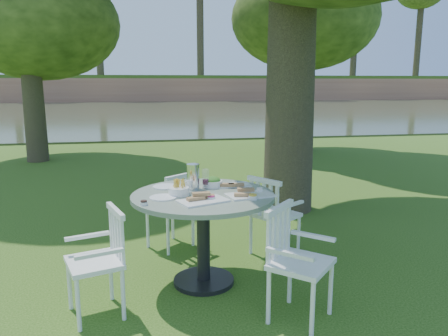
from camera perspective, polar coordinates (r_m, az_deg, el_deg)
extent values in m
plane|color=#20410D|center=(5.13, 0.42, -9.79)|extent=(140.00, 140.00, 0.00)
cylinder|color=black|center=(4.19, -2.66, -14.46)|extent=(0.56, 0.56, 0.04)
cylinder|color=black|center=(4.04, -2.71, -9.26)|extent=(0.12, 0.12, 0.77)
cylinder|color=slate|center=(3.91, -2.76, -3.68)|extent=(1.28, 1.28, 0.04)
cylinder|color=white|center=(4.80, 9.71, -8.71)|extent=(0.03, 0.03, 0.43)
cylinder|color=white|center=(5.02, 6.16, -7.73)|extent=(0.03, 0.03, 0.43)
cylinder|color=white|center=(4.55, 7.14, -9.80)|extent=(0.03, 0.03, 0.43)
cylinder|color=white|center=(4.77, 3.52, -8.69)|extent=(0.03, 0.03, 0.43)
cube|color=white|center=(4.71, 6.69, -6.04)|extent=(0.58, 0.59, 0.04)
cube|color=white|center=(4.51, 5.23, -4.14)|extent=(0.28, 0.38, 0.44)
cylinder|color=white|center=(5.24, -6.72, -6.93)|extent=(0.03, 0.03, 0.42)
cylinder|color=white|center=(5.01, -9.94, -7.89)|extent=(0.03, 0.03, 0.42)
cylinder|color=white|center=(5.01, -4.08, -7.76)|extent=(0.03, 0.03, 0.42)
cylinder|color=white|center=(4.76, -7.33, -8.82)|extent=(0.03, 0.03, 0.42)
cube|color=white|center=(4.93, -7.07, -5.29)|extent=(0.59, 0.58, 0.04)
cube|color=white|center=(4.75, -5.60, -3.44)|extent=(0.36, 0.30, 0.43)
cylinder|color=white|center=(3.89, -19.53, -14.18)|extent=(0.03, 0.03, 0.42)
cylinder|color=white|center=(3.55, -18.51, -16.62)|extent=(0.03, 0.03, 0.42)
cylinder|color=white|center=(3.94, -14.55, -13.52)|extent=(0.03, 0.03, 0.42)
cylinder|color=white|center=(3.61, -13.04, -15.82)|extent=(0.03, 0.03, 0.42)
cube|color=white|center=(3.65, -16.62, -11.75)|extent=(0.51, 0.53, 0.04)
cube|color=white|center=(3.62, -13.86, -8.47)|extent=(0.17, 0.42, 0.43)
cylinder|color=white|center=(3.37, 11.47, -17.68)|extent=(0.04, 0.04, 0.44)
cylinder|color=white|center=(3.70, 13.75, -15.04)|extent=(0.04, 0.04, 0.44)
cylinder|color=white|center=(3.49, 5.84, -16.42)|extent=(0.04, 0.04, 0.44)
cylinder|color=white|center=(3.81, 8.58, -14.01)|extent=(0.04, 0.04, 0.44)
cube|color=white|center=(3.48, 10.06, -12.21)|extent=(0.61, 0.61, 0.04)
cube|color=white|center=(3.48, 7.16, -8.51)|extent=(0.34, 0.36, 0.45)
cube|color=white|center=(3.65, -2.74, -4.32)|extent=(0.46, 0.37, 0.01)
cube|color=white|center=(3.84, 3.44, -3.55)|extent=(0.44, 0.31, 0.02)
cube|color=white|center=(4.20, 1.19, -2.25)|extent=(0.34, 0.21, 0.01)
cylinder|color=white|center=(3.80, -7.96, -3.83)|extent=(0.23, 0.23, 0.01)
cylinder|color=white|center=(4.18, -7.64, -2.43)|extent=(0.24, 0.24, 0.01)
cylinder|color=white|center=(3.87, -5.92, -3.04)|extent=(0.18, 0.18, 0.07)
cylinder|color=white|center=(4.15, -1.52, -2.07)|extent=(0.19, 0.19, 0.06)
cylinder|color=silver|center=(4.06, -4.06, -1.12)|extent=(0.12, 0.12, 0.24)
cylinder|color=white|center=(4.08, -2.43, -1.45)|extent=(0.07, 0.07, 0.18)
cylinder|color=white|center=(3.93, -4.63, -2.51)|extent=(0.06, 0.06, 0.11)
cylinder|color=white|center=(3.93, -4.69, -2.50)|extent=(0.07, 0.07, 0.11)
cylinder|color=white|center=(3.70, -1.69, -3.99)|extent=(0.07, 0.07, 0.03)
cylinder|color=white|center=(3.73, 3.79, -3.87)|extent=(0.08, 0.08, 0.03)
cylinder|color=white|center=(3.98, 4.67, -2.94)|extent=(0.06, 0.06, 0.03)
cylinder|color=white|center=(3.61, -10.43, -4.58)|extent=(0.06, 0.06, 0.03)
ellipsoid|color=#273D13|center=(11.18, -24.35, 17.10)|extent=(3.39, 3.39, 2.37)
ellipsoid|color=#273D13|center=(12.11, 10.67, 18.65)|extent=(3.69, 3.69, 2.58)
cube|color=#333B23|center=(27.78, -8.76, 7.22)|extent=(100.00, 28.00, 0.12)
cube|color=#9C6148|center=(43.22, -9.53, 10.01)|extent=(100.00, 3.00, 2.20)
cube|color=#20410D|center=(50.71, -9.77, 11.56)|extent=(100.00, 18.00, 0.30)
cylinder|color=black|center=(47.29, -26.74, 18.35)|extent=(0.70, 0.70, 13.00)
cylinder|color=black|center=(45.82, -15.22, 19.38)|extent=(0.70, 0.70, 13.00)
cylinder|color=black|center=(46.10, -3.30, 19.68)|extent=(0.70, 0.70, 13.00)
cylinder|color=black|center=(48.09, 8.03, 19.24)|extent=(0.70, 0.70, 13.00)
cylinder|color=black|center=(51.60, 18.06, 18.26)|extent=(0.70, 0.70, 13.00)
cylinder|color=black|center=(56.34, 26.50, 17.01)|extent=(0.70, 0.70, 13.00)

